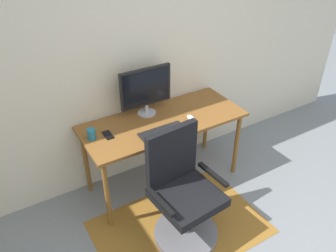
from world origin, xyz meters
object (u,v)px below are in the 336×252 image
(computer_mouse, at_px, (191,118))
(cell_phone, at_px, (108,135))
(keyboard, at_px, (162,131))
(office_chair, at_px, (183,197))
(coffee_cup, at_px, (91,134))
(desk, at_px, (164,126))
(monitor, at_px, (146,89))

(computer_mouse, height_order, cell_phone, computer_mouse)
(keyboard, xyz_separation_m, office_chair, (-0.09, -0.49, -0.36))
(coffee_cup, bearing_deg, computer_mouse, -10.60)
(computer_mouse, xyz_separation_m, coffee_cup, (-0.92, 0.17, 0.03))
(cell_phone, distance_m, office_chair, 0.85)
(desk, height_order, cell_phone, cell_phone)
(coffee_cup, distance_m, cell_phone, 0.15)
(computer_mouse, distance_m, cell_phone, 0.80)
(monitor, height_order, coffee_cup, monitor)
(coffee_cup, height_order, cell_phone, coffee_cup)
(computer_mouse, bearing_deg, office_chair, -128.59)
(monitor, bearing_deg, keyboard, -95.90)
(desk, height_order, keyboard, keyboard)
(keyboard, bearing_deg, computer_mouse, 7.36)
(monitor, xyz_separation_m, coffee_cup, (-0.62, -0.14, -0.22))
(coffee_cup, bearing_deg, keyboard, -20.60)
(office_chair, bearing_deg, computer_mouse, 46.66)
(desk, xyz_separation_m, monitor, (-0.08, 0.19, 0.34))
(monitor, distance_m, keyboard, 0.44)
(desk, relative_size, keyboard, 3.67)
(keyboard, height_order, coffee_cup, coffee_cup)
(cell_phone, bearing_deg, computer_mouse, -10.40)
(desk, xyz_separation_m, computer_mouse, (0.23, -0.13, 0.09))
(computer_mouse, height_order, coffee_cup, coffee_cup)
(computer_mouse, relative_size, coffee_cup, 1.04)
(keyboard, bearing_deg, cell_phone, 156.02)
(desk, xyz_separation_m, keyboard, (-0.12, -0.17, 0.08))
(cell_phone, height_order, office_chair, office_chair)
(cell_phone, xyz_separation_m, office_chair, (0.35, -0.69, -0.36))
(coffee_cup, xyz_separation_m, cell_phone, (0.14, -0.02, -0.05))
(office_chair, bearing_deg, keyboard, 75.49)
(office_chair, bearing_deg, coffee_cup, 119.96)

